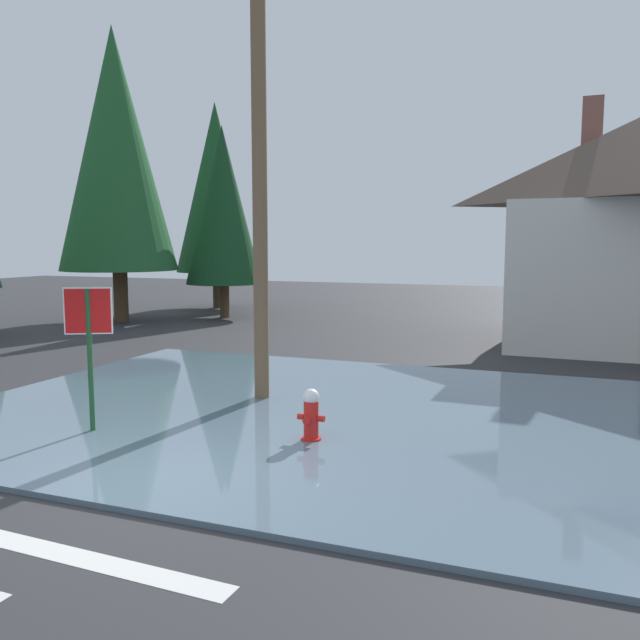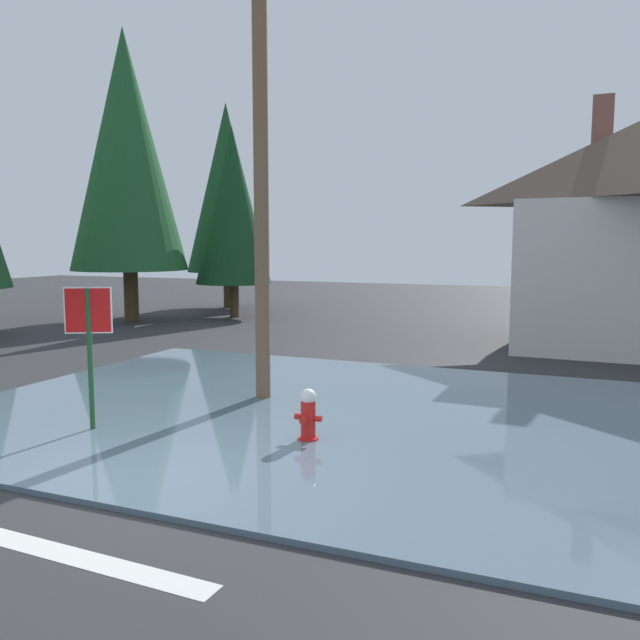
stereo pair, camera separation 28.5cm
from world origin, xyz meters
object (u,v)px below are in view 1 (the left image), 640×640
object	(u,v)px
stop_sign_near	(89,330)
pine_tree_mid_left	(116,150)
pine_tree_far_center	(223,206)
pine_tree_short_left	(216,188)
utility_pole	(260,164)
fire_hydrant	(311,417)

from	to	relation	value
stop_sign_near	pine_tree_mid_left	distance (m)	16.17
pine_tree_far_center	pine_tree_short_left	bearing A→B (deg)	123.62
stop_sign_near	utility_pole	world-z (taller)	utility_pole
utility_pole	pine_tree_mid_left	size ratio (longest dim) A/B	0.78
utility_pole	stop_sign_near	bearing A→B (deg)	-117.02
stop_sign_near	fire_hydrant	distance (m)	3.70
fire_hydrant	pine_tree_mid_left	size ratio (longest dim) A/B	0.08
utility_pole	pine_tree_far_center	bearing A→B (deg)	122.16
stop_sign_near	pine_tree_mid_left	bearing A→B (deg)	126.26
pine_tree_short_left	pine_tree_far_center	bearing A→B (deg)	-56.38
utility_pole	pine_tree_far_center	xyz separation A→B (m)	(-7.61, 12.10, 0.00)
stop_sign_near	utility_pole	distance (m)	4.34
pine_tree_short_left	utility_pole	bearing A→B (deg)	-57.52
fire_hydrant	utility_pole	distance (m)	4.95
fire_hydrant	pine_tree_far_center	world-z (taller)	pine_tree_far_center
pine_tree_far_center	stop_sign_near	bearing A→B (deg)	-67.96
utility_pole	pine_tree_short_left	bearing A→B (deg)	122.48
fire_hydrant	pine_tree_far_center	distance (m)	17.61
pine_tree_short_left	stop_sign_near	bearing A→B (deg)	-65.64
pine_tree_mid_left	pine_tree_far_center	xyz separation A→B (m)	(3.04, 2.60, -1.98)
pine_tree_mid_left	pine_tree_short_left	distance (m)	6.12
fire_hydrant	pine_tree_mid_left	xyz separation A→B (m)	(-12.53, 11.67, 6.02)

